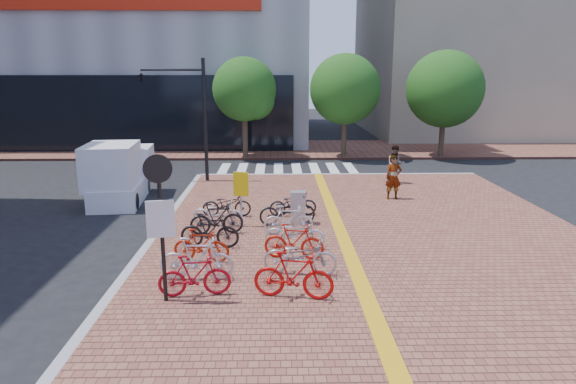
{
  "coord_description": "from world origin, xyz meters",
  "views": [
    {
      "loc": [
        -0.06,
        -13.56,
        5.25
      ],
      "look_at": [
        0.3,
        3.15,
        1.3
      ],
      "focal_mm": 32.0,
      "sensor_mm": 36.0,
      "label": 1
    }
  ],
  "objects_px": {
    "bike_10": "(295,233)",
    "yellow_sign": "(241,189)",
    "bike_4": "(217,219)",
    "bike_9": "(294,241)",
    "bike_0": "(195,275)",
    "bike_11": "(288,220)",
    "bike_2": "(201,245)",
    "notice_sign": "(160,211)",
    "bike_1": "(197,259)",
    "bike_6": "(227,204)",
    "bike_3": "(210,231)",
    "traffic_light_pole": "(176,97)",
    "box_truck": "(119,174)",
    "pedestrian_a": "(394,177)",
    "utility_box": "(298,208)",
    "bike_8": "(300,256)",
    "bike_5": "(218,213)",
    "bike_7": "(294,275)",
    "bike_13": "(293,204)",
    "bike_12": "(287,210)"
  },
  "relations": [
    {
      "from": "bike_0",
      "to": "bike_5",
      "type": "bearing_deg",
      "value": -5.76
    },
    {
      "from": "bike_8",
      "to": "bike_11",
      "type": "xyz_separation_m",
      "value": [
        -0.23,
        3.34,
        -0.02
      ]
    },
    {
      "from": "bike_6",
      "to": "utility_box",
      "type": "bearing_deg",
      "value": -111.81
    },
    {
      "from": "bike_10",
      "to": "pedestrian_a",
      "type": "height_order",
      "value": "pedestrian_a"
    },
    {
      "from": "bike_5",
      "to": "traffic_light_pole",
      "type": "bearing_deg",
      "value": 28.24
    },
    {
      "from": "bike_13",
      "to": "bike_5",
      "type": "bearing_deg",
      "value": 107.14
    },
    {
      "from": "bike_1",
      "to": "bike_11",
      "type": "height_order",
      "value": "bike_1"
    },
    {
      "from": "bike_0",
      "to": "bike_13",
      "type": "bearing_deg",
      "value": -26.88
    },
    {
      "from": "box_truck",
      "to": "bike_0",
      "type": "bearing_deg",
      "value": -64.68
    },
    {
      "from": "bike_12",
      "to": "bike_4",
      "type": "bearing_deg",
      "value": 103.84
    },
    {
      "from": "bike_0",
      "to": "yellow_sign",
      "type": "distance_m",
      "value": 5.56
    },
    {
      "from": "bike_0",
      "to": "bike_8",
      "type": "height_order",
      "value": "bike_0"
    },
    {
      "from": "bike_9",
      "to": "bike_13",
      "type": "xyz_separation_m",
      "value": [
        0.1,
        4.35,
        -0.06
      ]
    },
    {
      "from": "bike_0",
      "to": "bike_9",
      "type": "bearing_deg",
      "value": -51.59
    },
    {
      "from": "bike_1",
      "to": "pedestrian_a",
      "type": "distance_m",
      "value": 10.64
    },
    {
      "from": "bike_3",
      "to": "bike_5",
      "type": "distance_m",
      "value": 2.24
    },
    {
      "from": "bike_6",
      "to": "bike_12",
      "type": "xyz_separation_m",
      "value": [
        2.15,
        -1.01,
        0.05
      ]
    },
    {
      "from": "bike_3",
      "to": "traffic_light_pole",
      "type": "xyz_separation_m",
      "value": [
        -2.67,
        9.62,
        3.4
      ]
    },
    {
      "from": "bike_1",
      "to": "bike_5",
      "type": "relative_size",
      "value": 1.08
    },
    {
      "from": "bike_6",
      "to": "box_truck",
      "type": "distance_m",
      "value": 5.51
    },
    {
      "from": "bike_0",
      "to": "notice_sign",
      "type": "relative_size",
      "value": 0.5
    },
    {
      "from": "bike_11",
      "to": "pedestrian_a",
      "type": "relative_size",
      "value": 0.88
    },
    {
      "from": "bike_1",
      "to": "bike_6",
      "type": "relative_size",
      "value": 1.07
    },
    {
      "from": "bike_0",
      "to": "bike_11",
      "type": "xyz_separation_m",
      "value": [
        2.27,
        4.59,
        -0.03
      ]
    },
    {
      "from": "bike_4",
      "to": "bike_13",
      "type": "relative_size",
      "value": 1.0
    },
    {
      "from": "bike_0",
      "to": "bike_12",
      "type": "bearing_deg",
      "value": -28.35
    },
    {
      "from": "bike_2",
      "to": "notice_sign",
      "type": "distance_m",
      "value": 3.04
    },
    {
      "from": "bike_4",
      "to": "bike_12",
      "type": "bearing_deg",
      "value": -75.25
    },
    {
      "from": "bike_1",
      "to": "box_truck",
      "type": "distance_m",
      "value": 9.75
    },
    {
      "from": "yellow_sign",
      "to": "box_truck",
      "type": "bearing_deg",
      "value": 141.72
    },
    {
      "from": "bike_9",
      "to": "box_truck",
      "type": "bearing_deg",
      "value": 54.59
    },
    {
      "from": "bike_4",
      "to": "bike_9",
      "type": "xyz_separation_m",
      "value": [
        2.39,
        -2.26,
        -0.01
      ]
    },
    {
      "from": "bike_7",
      "to": "notice_sign",
      "type": "height_order",
      "value": "notice_sign"
    },
    {
      "from": "bike_13",
      "to": "traffic_light_pole",
      "type": "height_order",
      "value": "traffic_light_pole"
    },
    {
      "from": "bike_8",
      "to": "bike_13",
      "type": "height_order",
      "value": "bike_8"
    },
    {
      "from": "bike_9",
      "to": "bike_10",
      "type": "xyz_separation_m",
      "value": [
        0.06,
        0.86,
        -0.04
      ]
    },
    {
      "from": "bike_10",
      "to": "yellow_sign",
      "type": "bearing_deg",
      "value": 46.56
    },
    {
      "from": "bike_4",
      "to": "bike_11",
      "type": "bearing_deg",
      "value": -100.98
    },
    {
      "from": "bike_2",
      "to": "bike_8",
      "type": "xyz_separation_m",
      "value": [
        2.66,
        -0.96,
        0.03
      ]
    },
    {
      "from": "utility_box",
      "to": "bike_12",
      "type": "bearing_deg",
      "value": -166.12
    },
    {
      "from": "bike_4",
      "to": "traffic_light_pole",
      "type": "relative_size",
      "value": 0.3
    },
    {
      "from": "bike_11",
      "to": "bike_6",
      "type": "bearing_deg",
      "value": 44.23
    },
    {
      "from": "bike_3",
      "to": "yellow_sign",
      "type": "bearing_deg",
      "value": -15.23
    },
    {
      "from": "bike_5",
      "to": "utility_box",
      "type": "distance_m",
      "value": 2.72
    },
    {
      "from": "bike_8",
      "to": "bike_10",
      "type": "distance_m",
      "value": 1.99
    },
    {
      "from": "bike_0",
      "to": "pedestrian_a",
      "type": "height_order",
      "value": "pedestrian_a"
    },
    {
      "from": "bike_0",
      "to": "bike_3",
      "type": "relative_size",
      "value": 0.96
    },
    {
      "from": "bike_11",
      "to": "yellow_sign",
      "type": "relative_size",
      "value": 0.85
    },
    {
      "from": "box_truck",
      "to": "bike_10",
      "type": "bearing_deg",
      "value": -42.37
    },
    {
      "from": "bike_11",
      "to": "yellow_sign",
      "type": "height_order",
      "value": "yellow_sign"
    }
  ]
}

